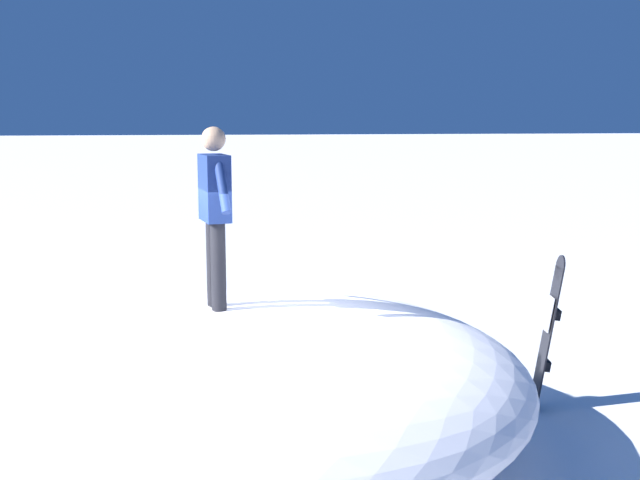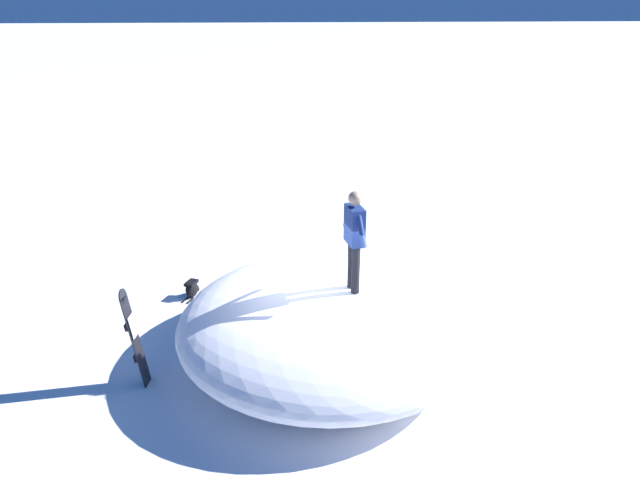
% 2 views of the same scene
% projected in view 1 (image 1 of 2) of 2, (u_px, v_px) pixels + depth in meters
% --- Properties ---
extents(ground, '(240.00, 240.00, 0.00)m').
position_uv_depth(ground, '(287.00, 457.00, 7.40)').
color(ground, white).
extents(snow_mound, '(7.30, 7.24, 1.38)m').
position_uv_depth(snow_mound, '(255.00, 381.00, 7.45)').
color(snow_mound, white).
rests_on(snow_mound, ground).
extents(snowboarder_standing, '(1.03, 0.30, 1.70)m').
position_uv_depth(snowboarder_standing, '(215.00, 205.00, 7.31)').
color(snowboarder_standing, black).
rests_on(snowboarder_standing, snow_mound).
extents(snowboard_primary_upright, '(0.30, 0.30, 1.71)m').
position_uv_depth(snowboard_primary_upright, '(548.00, 331.00, 8.48)').
color(snowboard_primary_upright, black).
rests_on(snowboard_primary_upright, ground).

